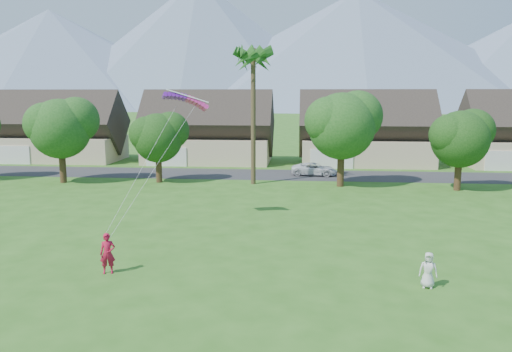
# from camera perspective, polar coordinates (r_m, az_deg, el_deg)

# --- Properties ---
(ground) EXTENTS (500.00, 500.00, 0.00)m
(ground) POSITION_cam_1_polar(r_m,az_deg,el_deg) (19.20, -2.92, -16.23)
(ground) COLOR #2D6019
(ground) RESTS_ON ground
(street) EXTENTS (90.00, 7.00, 0.01)m
(street) POSITION_cam_1_polar(r_m,az_deg,el_deg) (51.86, 2.49, 0.15)
(street) COLOR #2D2D30
(street) RESTS_ON ground
(kite_flyer) EXTENTS (0.80, 0.63, 1.93)m
(kite_flyer) POSITION_cam_1_polar(r_m,az_deg,el_deg) (24.46, -16.60, -8.48)
(kite_flyer) COLOR #AD1332
(kite_flyer) RESTS_ON ground
(watcher) EXTENTS (0.84, 0.62, 1.58)m
(watcher) POSITION_cam_1_polar(r_m,az_deg,el_deg) (23.10, 19.08, -10.12)
(watcher) COLOR silver
(watcher) RESTS_ON ground
(parked_car) EXTENTS (4.85, 2.63, 1.29)m
(parked_car) POSITION_cam_1_polar(r_m,az_deg,el_deg) (51.72, 6.68, 0.79)
(parked_car) COLOR white
(parked_car) RESTS_ON ground
(mountain_ridge) EXTENTS (540.00, 240.00, 70.00)m
(mountain_ridge) POSITION_cam_1_polar(r_m,az_deg,el_deg) (278.02, 7.20, 13.56)
(mountain_ridge) COLOR slate
(mountain_ridge) RESTS_ON ground
(houses_row) EXTENTS (72.75, 8.19, 8.86)m
(houses_row) POSITION_cam_1_polar(r_m,az_deg,el_deg) (60.36, 3.43, 4.73)
(houses_row) COLOR beige
(houses_row) RESTS_ON ground
(tree_row) EXTENTS (62.27, 6.67, 8.45)m
(tree_row) POSITION_cam_1_polar(r_m,az_deg,el_deg) (45.33, 0.69, 5.05)
(tree_row) COLOR #47301C
(tree_row) RESTS_ON ground
(fan_palm) EXTENTS (3.00, 3.00, 13.80)m
(fan_palm) POSITION_cam_1_polar(r_m,az_deg,el_deg) (46.00, -0.32, 13.73)
(fan_palm) COLOR #4C3D26
(fan_palm) RESTS_ON ground
(parafoil_kite) EXTENTS (3.07, 1.38, 0.50)m
(parafoil_kite) POSITION_cam_1_polar(r_m,az_deg,el_deg) (32.03, -7.99, 8.79)
(parafoil_kite) COLOR purple
(parafoil_kite) RESTS_ON ground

